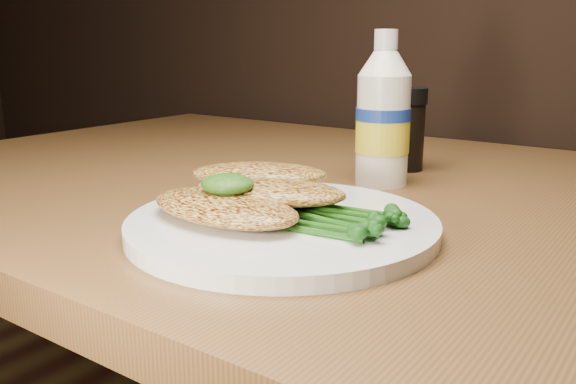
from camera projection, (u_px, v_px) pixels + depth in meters
The scene contains 8 objects.
plate at pixel (282, 225), 0.55m from camera, with size 0.28×0.28×0.01m, color white.
chicken_front at pixel (224, 207), 0.53m from camera, with size 0.15×0.08×0.02m, color gold.
chicken_mid at pixel (270, 191), 0.56m from camera, with size 0.15×0.07×0.02m, color gold.
chicken_back at pixel (259, 174), 0.60m from camera, with size 0.14×0.07×0.02m, color gold.
pesto_front at pixel (227, 184), 0.54m from camera, with size 0.05×0.04×0.02m, color black.
broccolini_bundle at pixel (330, 213), 0.52m from camera, with size 0.14×0.11×0.02m, color #1D5011, non-canonical shape.
mayo_bottle at pixel (383, 109), 0.71m from camera, with size 0.06×0.06×0.18m, color white, non-canonical shape.
pepper_grinder at pixel (409, 129), 0.80m from camera, with size 0.04×0.04×0.11m, color black, non-canonical shape.
Camera 1 is at (0.41, 0.43, 0.92)m, focal length 37.77 mm.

